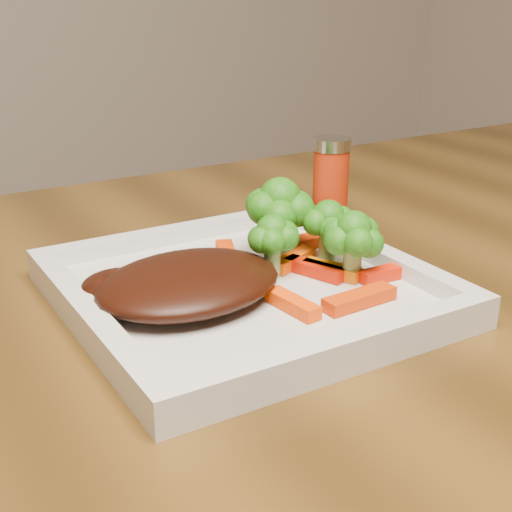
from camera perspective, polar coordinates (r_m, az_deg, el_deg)
plate at (r=0.56m, az=-0.87°, el=-3.12°), size 0.27×0.27×0.01m
steak at (r=0.54m, az=-5.38°, el=-2.12°), size 0.16×0.13×0.03m
broccoli_0 at (r=0.61m, az=1.91°, el=2.95°), size 0.07×0.07×0.07m
broccoli_1 at (r=0.60m, az=5.78°, el=2.38°), size 0.06×0.06×0.06m
broccoli_2 at (r=0.57m, az=7.77°, el=0.84°), size 0.07×0.07×0.06m
broccoli_3 at (r=0.57m, az=1.31°, el=1.26°), size 0.06×0.06×0.06m
carrot_0 at (r=0.54m, az=8.27°, el=-3.41°), size 0.06×0.02×0.01m
carrot_1 at (r=0.58m, az=10.40°, el=-1.35°), size 0.05×0.01×0.01m
carrot_2 at (r=0.52m, az=2.96°, el=-3.85°), size 0.02×0.05×0.01m
carrot_3 at (r=0.65m, az=4.52°, el=1.27°), size 0.06×0.02×0.01m
carrot_4 at (r=0.61m, az=-2.34°, el=0.06°), size 0.03×0.06×0.01m
carrot_5 at (r=0.58m, az=6.08°, el=-1.11°), size 0.03×0.05×0.01m
carrot_6 at (r=0.60m, az=3.00°, el=-0.31°), size 0.05×0.03×0.01m
spice_shaker at (r=0.73m, az=5.99°, el=5.84°), size 0.04×0.04×0.09m
carrot_7 at (r=0.59m, az=4.71°, el=-1.04°), size 0.03×0.06×0.01m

